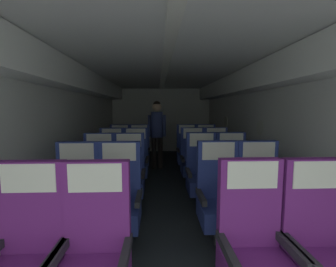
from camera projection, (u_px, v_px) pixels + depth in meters
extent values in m
cube|color=#23282D|center=(165.00, 193.00, 3.93)|extent=(3.57, 8.18, 0.02)
cube|color=silver|center=(64.00, 131.00, 3.73)|extent=(0.08, 7.78, 2.16)
cube|color=silver|center=(262.00, 130.00, 3.89)|extent=(0.08, 7.78, 2.16)
cube|color=silver|center=(165.00, 65.00, 3.69)|extent=(3.45, 7.78, 0.06)
cube|color=silver|center=(161.00, 120.00, 7.70)|extent=(3.45, 0.06, 2.16)
cube|color=white|center=(75.00, 78.00, 3.65)|extent=(0.37, 7.47, 0.36)
cube|color=white|center=(252.00, 80.00, 3.79)|extent=(0.37, 7.47, 0.36)
cube|color=white|center=(165.00, 68.00, 3.70)|extent=(0.12, 7.00, 0.02)
cylinder|color=white|center=(260.00, 128.00, 3.88)|extent=(0.01, 0.26, 0.26)
cylinder|color=white|center=(226.00, 122.00, 5.82)|extent=(0.01, 0.26, 0.26)
cube|color=#6B237A|center=(34.00, 207.00, 1.60)|extent=(0.46, 0.09, 0.66)
cube|color=#28282D|center=(55.00, 255.00, 1.44)|extent=(0.05, 0.40, 0.06)
cube|color=silver|center=(28.00, 178.00, 1.53)|extent=(0.37, 0.01, 0.20)
cube|color=#6B237A|center=(98.00, 206.00, 1.61)|extent=(0.46, 0.09, 0.66)
cube|color=#28282D|center=(125.00, 254.00, 1.45)|extent=(0.05, 0.40, 0.06)
cube|color=#28282D|center=(56.00, 257.00, 1.43)|extent=(0.05, 0.40, 0.06)
cube|color=silver|center=(95.00, 178.00, 1.54)|extent=(0.37, 0.01, 0.20)
cube|color=#6B237A|center=(312.00, 202.00, 1.68)|extent=(0.46, 0.09, 0.66)
cube|color=#28282D|center=(297.00, 249.00, 1.50)|extent=(0.05, 0.40, 0.06)
cube|color=silver|center=(318.00, 175.00, 1.61)|extent=(0.37, 0.01, 0.20)
cube|color=#6B237A|center=(249.00, 202.00, 1.68)|extent=(0.46, 0.09, 0.66)
cube|color=#28282D|center=(291.00, 248.00, 1.52)|extent=(0.05, 0.40, 0.06)
cube|color=#28282D|center=(227.00, 250.00, 1.50)|extent=(0.05, 0.40, 0.06)
cube|color=silver|center=(253.00, 175.00, 1.61)|extent=(0.37, 0.01, 0.20)
cube|color=#38383D|center=(75.00, 235.00, 2.40)|extent=(0.16, 0.17, 0.21)
cube|color=navy|center=(74.00, 216.00, 2.38)|extent=(0.46, 0.48, 0.21)
cube|color=navy|center=(79.00, 171.00, 2.52)|extent=(0.46, 0.09, 0.66)
cube|color=#28282D|center=(95.00, 198.00, 2.36)|extent=(0.05, 0.40, 0.06)
cube|color=#28282D|center=(52.00, 199.00, 2.34)|extent=(0.05, 0.40, 0.06)
cube|color=silver|center=(77.00, 152.00, 2.45)|extent=(0.37, 0.01, 0.20)
cube|color=#38383D|center=(119.00, 234.00, 2.42)|extent=(0.16, 0.17, 0.21)
cube|color=navy|center=(118.00, 216.00, 2.39)|extent=(0.46, 0.48, 0.21)
cube|color=navy|center=(120.00, 170.00, 2.54)|extent=(0.46, 0.09, 0.66)
cube|color=#28282D|center=(139.00, 198.00, 2.38)|extent=(0.05, 0.40, 0.06)
cube|color=#28282D|center=(97.00, 198.00, 2.36)|extent=(0.05, 0.40, 0.06)
cube|color=silver|center=(119.00, 152.00, 2.47)|extent=(0.37, 0.01, 0.20)
cube|color=#38383D|center=(262.00, 231.00, 2.48)|extent=(0.16, 0.17, 0.21)
cube|color=navy|center=(262.00, 213.00, 2.46)|extent=(0.46, 0.48, 0.21)
cube|color=navy|center=(256.00, 169.00, 2.61)|extent=(0.46, 0.09, 0.66)
cube|color=#28282D|center=(283.00, 195.00, 2.45)|extent=(0.05, 0.40, 0.06)
cube|color=#28282D|center=(243.00, 196.00, 2.43)|extent=(0.05, 0.40, 0.06)
cube|color=silver|center=(259.00, 151.00, 2.53)|extent=(0.37, 0.01, 0.20)
cube|color=#38383D|center=(220.00, 232.00, 2.47)|extent=(0.16, 0.17, 0.21)
cube|color=navy|center=(221.00, 213.00, 2.45)|extent=(0.46, 0.48, 0.21)
cube|color=navy|center=(217.00, 169.00, 2.60)|extent=(0.46, 0.09, 0.66)
cube|color=#28282D|center=(241.00, 196.00, 2.44)|extent=(0.05, 0.40, 0.06)
cube|color=#28282D|center=(201.00, 196.00, 2.42)|extent=(0.05, 0.40, 0.06)
cube|color=silver|center=(218.00, 151.00, 2.53)|extent=(0.37, 0.01, 0.20)
cube|color=#38383D|center=(98.00, 200.00, 3.31)|extent=(0.16, 0.17, 0.21)
cube|color=navy|center=(98.00, 187.00, 3.29)|extent=(0.46, 0.48, 0.21)
cube|color=navy|center=(100.00, 155.00, 3.44)|extent=(0.46, 0.09, 0.66)
cube|color=#28282D|center=(113.00, 173.00, 3.28)|extent=(0.05, 0.40, 0.06)
cube|color=#28282D|center=(82.00, 174.00, 3.26)|extent=(0.05, 0.40, 0.06)
cube|color=silver|center=(99.00, 141.00, 3.37)|extent=(0.37, 0.01, 0.20)
cube|color=#38383D|center=(129.00, 200.00, 3.33)|extent=(0.16, 0.17, 0.21)
cube|color=navy|center=(128.00, 186.00, 3.30)|extent=(0.46, 0.48, 0.21)
cube|color=navy|center=(129.00, 154.00, 3.45)|extent=(0.46, 0.09, 0.66)
cube|color=#28282D|center=(143.00, 173.00, 3.29)|extent=(0.05, 0.40, 0.06)
cube|color=#28282D|center=(113.00, 174.00, 3.27)|extent=(0.05, 0.40, 0.06)
cube|color=silver|center=(129.00, 140.00, 3.38)|extent=(0.37, 0.01, 0.20)
cube|color=#38383D|center=(233.00, 198.00, 3.42)|extent=(0.16, 0.17, 0.21)
cube|color=navy|center=(233.00, 184.00, 3.40)|extent=(0.46, 0.48, 0.21)
cube|color=navy|center=(230.00, 153.00, 3.55)|extent=(0.46, 0.09, 0.66)
cube|color=#28282D|center=(248.00, 171.00, 3.39)|extent=(0.05, 0.40, 0.06)
cube|color=#28282D|center=(219.00, 172.00, 3.37)|extent=(0.05, 0.40, 0.06)
cube|color=silver|center=(232.00, 140.00, 3.48)|extent=(0.37, 0.01, 0.20)
cube|color=#38383D|center=(203.00, 198.00, 3.40)|extent=(0.16, 0.17, 0.21)
cube|color=navy|center=(203.00, 185.00, 3.37)|extent=(0.46, 0.48, 0.21)
cube|color=navy|center=(201.00, 153.00, 3.52)|extent=(0.46, 0.09, 0.66)
cube|color=#28282D|center=(218.00, 172.00, 3.36)|extent=(0.05, 0.40, 0.06)
cube|color=#28282D|center=(188.00, 172.00, 3.34)|extent=(0.05, 0.40, 0.06)
cube|color=silver|center=(202.00, 140.00, 3.45)|extent=(0.37, 0.01, 0.20)
cube|color=#38383D|center=(111.00, 180.00, 4.25)|extent=(0.16, 0.17, 0.21)
cube|color=navy|center=(111.00, 169.00, 4.23)|extent=(0.46, 0.48, 0.21)
cube|color=navy|center=(112.00, 145.00, 4.38)|extent=(0.46, 0.09, 0.66)
cube|color=#28282D|center=(122.00, 159.00, 4.22)|extent=(0.05, 0.40, 0.06)
cube|color=#28282D|center=(99.00, 159.00, 4.20)|extent=(0.05, 0.40, 0.06)
cube|color=silver|center=(112.00, 134.00, 4.30)|extent=(0.37, 0.01, 0.20)
cube|color=#38383D|center=(136.00, 180.00, 4.25)|extent=(0.16, 0.17, 0.21)
cube|color=navy|center=(136.00, 169.00, 4.23)|extent=(0.46, 0.48, 0.21)
cube|color=navy|center=(136.00, 145.00, 4.38)|extent=(0.46, 0.09, 0.66)
cube|color=#28282D|center=(147.00, 159.00, 4.22)|extent=(0.05, 0.40, 0.06)
cube|color=#28282D|center=(124.00, 159.00, 4.20)|extent=(0.05, 0.40, 0.06)
cube|color=silver|center=(136.00, 134.00, 4.31)|extent=(0.37, 0.01, 0.20)
cube|color=#38383D|center=(217.00, 179.00, 4.34)|extent=(0.16, 0.17, 0.21)
cube|color=navy|center=(217.00, 168.00, 4.31)|extent=(0.46, 0.48, 0.21)
cube|color=navy|center=(215.00, 144.00, 4.46)|extent=(0.46, 0.09, 0.66)
cube|color=#28282D|center=(229.00, 158.00, 4.30)|extent=(0.05, 0.40, 0.06)
cube|color=#28282D|center=(206.00, 158.00, 4.28)|extent=(0.05, 0.40, 0.06)
cube|color=silver|center=(216.00, 133.00, 4.39)|extent=(0.37, 0.01, 0.20)
cube|color=#38383D|center=(193.00, 179.00, 4.33)|extent=(0.16, 0.17, 0.21)
cube|color=navy|center=(194.00, 168.00, 4.30)|extent=(0.46, 0.48, 0.21)
cube|color=navy|center=(192.00, 144.00, 4.45)|extent=(0.46, 0.09, 0.66)
cube|color=#28282D|center=(205.00, 158.00, 4.29)|extent=(0.05, 0.40, 0.06)
cube|color=#28282D|center=(182.00, 158.00, 4.27)|extent=(0.05, 0.40, 0.06)
cube|color=silver|center=(193.00, 133.00, 4.38)|extent=(0.37, 0.01, 0.20)
cube|color=#38383D|center=(120.00, 168.00, 5.16)|extent=(0.16, 0.17, 0.21)
cube|color=navy|center=(119.00, 159.00, 5.14)|extent=(0.46, 0.48, 0.21)
cube|color=navy|center=(120.00, 139.00, 5.29)|extent=(0.46, 0.09, 0.66)
cube|color=#28282D|center=(129.00, 150.00, 5.13)|extent=(0.05, 0.40, 0.06)
cube|color=#28282D|center=(110.00, 150.00, 5.11)|extent=(0.05, 0.40, 0.06)
cube|color=silver|center=(120.00, 129.00, 5.22)|extent=(0.37, 0.01, 0.20)
cube|color=#38383D|center=(139.00, 168.00, 5.17)|extent=(0.16, 0.17, 0.21)
cube|color=navy|center=(139.00, 159.00, 5.15)|extent=(0.46, 0.48, 0.21)
cube|color=navy|center=(140.00, 139.00, 5.30)|extent=(0.46, 0.09, 0.66)
cube|color=#28282D|center=(149.00, 150.00, 5.14)|extent=(0.05, 0.40, 0.06)
cube|color=#28282D|center=(129.00, 150.00, 5.12)|extent=(0.05, 0.40, 0.06)
cube|color=silver|center=(139.00, 129.00, 5.23)|extent=(0.37, 0.01, 0.20)
cube|color=#38383D|center=(207.00, 167.00, 5.26)|extent=(0.16, 0.17, 0.21)
cube|color=navy|center=(207.00, 158.00, 5.24)|extent=(0.46, 0.48, 0.21)
cube|color=navy|center=(205.00, 138.00, 5.39)|extent=(0.46, 0.09, 0.66)
cube|color=#28282D|center=(216.00, 149.00, 5.23)|extent=(0.05, 0.40, 0.06)
cube|color=#28282D|center=(197.00, 150.00, 5.21)|extent=(0.05, 0.40, 0.06)
cube|color=silver|center=(206.00, 129.00, 5.31)|extent=(0.37, 0.01, 0.20)
cube|color=#38383D|center=(187.00, 167.00, 5.24)|extent=(0.16, 0.17, 0.21)
cube|color=navy|center=(187.00, 158.00, 5.22)|extent=(0.46, 0.48, 0.21)
cube|color=navy|center=(186.00, 138.00, 5.36)|extent=(0.46, 0.09, 0.66)
cube|color=#28282D|center=(197.00, 150.00, 5.20)|extent=(0.05, 0.40, 0.06)
cube|color=#28282D|center=(178.00, 150.00, 5.18)|extent=(0.05, 0.40, 0.06)
cube|color=silver|center=(187.00, 129.00, 5.29)|extent=(0.37, 0.01, 0.20)
cylinder|color=black|center=(154.00, 153.00, 5.44)|extent=(0.11, 0.11, 0.77)
cylinder|color=black|center=(160.00, 153.00, 5.45)|extent=(0.11, 0.11, 0.77)
cylinder|color=navy|center=(157.00, 125.00, 5.37)|extent=(0.28, 0.28, 0.61)
cylinder|color=navy|center=(149.00, 126.00, 5.36)|extent=(0.07, 0.07, 0.51)
cylinder|color=navy|center=(164.00, 126.00, 5.38)|extent=(0.07, 0.07, 0.51)
sphere|color=tan|center=(157.00, 107.00, 5.32)|extent=(0.22, 0.22, 0.22)
sphere|color=black|center=(157.00, 105.00, 5.32)|extent=(0.19, 0.19, 0.19)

